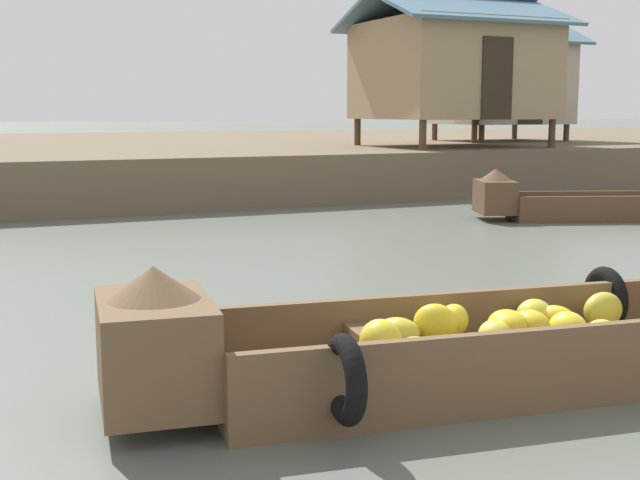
{
  "coord_description": "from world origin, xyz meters",
  "views": [
    {
      "loc": [
        -3.86,
        0.69,
        1.84
      ],
      "look_at": [
        -0.94,
        7.21,
        0.75
      ],
      "focal_mm": 47.28,
      "sensor_mm": 36.0,
      "label": 1
    }
  ],
  "objects_px": {
    "banana_boat": "(499,337)",
    "fishing_skiff_distant": "(603,201)",
    "stilt_house_mid_left": "(501,80)",
    "stilt_house_left": "(453,68)"
  },
  "relations": [
    {
      "from": "stilt_house_left",
      "to": "stilt_house_mid_left",
      "type": "bearing_deg",
      "value": 39.19
    },
    {
      "from": "banana_boat",
      "to": "stilt_house_left",
      "type": "xyz_separation_m",
      "value": [
        7.93,
        12.88,
        2.54
      ]
    },
    {
      "from": "stilt_house_mid_left",
      "to": "banana_boat",
      "type": "bearing_deg",
      "value": -125.95
    },
    {
      "from": "banana_boat",
      "to": "stilt_house_left",
      "type": "height_order",
      "value": "stilt_house_left"
    },
    {
      "from": "stilt_house_left",
      "to": "fishing_skiff_distant",
      "type": "bearing_deg",
      "value": -98.47
    },
    {
      "from": "stilt_house_mid_left",
      "to": "stilt_house_left",
      "type": "bearing_deg",
      "value": -140.81
    },
    {
      "from": "fishing_skiff_distant",
      "to": "stilt_house_left",
      "type": "distance_m",
      "value": 6.8
    },
    {
      "from": "stilt_house_left",
      "to": "stilt_house_mid_left",
      "type": "distance_m",
      "value": 4.46
    },
    {
      "from": "banana_boat",
      "to": "fishing_skiff_distant",
      "type": "xyz_separation_m",
      "value": [
        7.0,
        6.64,
        -0.02
      ]
    },
    {
      "from": "banana_boat",
      "to": "stilt_house_mid_left",
      "type": "xyz_separation_m",
      "value": [
        11.39,
        15.7,
        2.41
      ]
    }
  ]
}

